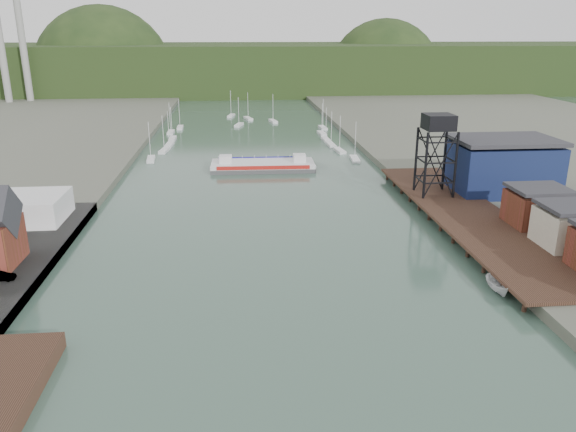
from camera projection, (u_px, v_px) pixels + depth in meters
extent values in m
plane|color=#314C40|center=(287.00, 382.00, 56.38)|extent=(600.00, 600.00, 0.00)
cube|color=black|center=(468.00, 214.00, 101.59)|extent=(14.00, 70.00, 0.50)
cylinder|color=black|center=(435.00, 221.00, 101.41)|extent=(0.60, 0.60, 2.20)
cylinder|color=black|center=(499.00, 219.00, 102.47)|extent=(0.60, 0.60, 2.20)
cube|color=silver|center=(12.00, 208.00, 98.53)|extent=(18.00, 12.00, 4.50)
cylinder|color=black|center=(426.00, 166.00, 108.48)|extent=(0.50, 0.50, 13.00)
cylinder|color=black|center=(456.00, 165.00, 109.01)|extent=(0.50, 0.50, 13.00)
cylinder|color=black|center=(416.00, 159.00, 114.15)|extent=(0.50, 0.50, 13.00)
cylinder|color=black|center=(445.00, 159.00, 114.68)|extent=(0.50, 0.50, 13.00)
cube|color=black|center=(439.00, 122.00, 109.06)|extent=(5.50, 5.50, 3.00)
cube|color=#0D163B|center=(502.00, 168.00, 115.44)|extent=(20.00, 14.00, 10.00)
cube|color=#2D2D33|center=(505.00, 140.00, 113.59)|extent=(20.50, 14.50, 0.80)
cube|color=beige|center=(570.00, 230.00, 85.48)|extent=(9.00, 8.00, 6.00)
cube|color=#532A17|center=(537.00, 210.00, 94.93)|extent=(9.00, 8.00, 6.00)
cube|color=silver|center=(151.00, 159.00, 152.03)|extent=(2.67, 7.65, 0.90)
cube|color=silver|center=(164.00, 151.00, 163.01)|extent=(2.81, 7.67, 0.90)
cube|color=silver|center=(170.00, 145.00, 171.44)|extent=(2.35, 7.59, 0.90)
cube|color=silver|center=(173.00, 139.00, 180.80)|extent=(2.01, 7.50, 0.90)
cube|color=silver|center=(171.00, 132.00, 192.21)|extent=(2.00, 7.50, 0.90)
cube|color=silver|center=(180.00, 128.00, 201.72)|extent=(2.16, 7.54, 0.90)
cube|color=silver|center=(355.00, 159.00, 152.31)|extent=(2.53, 7.62, 0.90)
cube|color=silver|center=(339.00, 151.00, 162.97)|extent=(2.76, 7.67, 0.90)
cube|color=silver|center=(331.00, 145.00, 171.18)|extent=(2.22, 7.56, 0.90)
cube|color=silver|center=(326.00, 140.00, 179.67)|extent=(2.18, 7.54, 0.90)
cube|color=silver|center=(322.00, 133.00, 190.19)|extent=(2.46, 7.61, 0.90)
cube|color=silver|center=(323.00, 128.00, 201.35)|extent=(2.48, 7.61, 0.90)
cube|color=silver|center=(239.00, 125.00, 207.21)|extent=(3.78, 7.76, 0.90)
cube|color=silver|center=(273.00, 121.00, 215.94)|extent=(3.31, 7.74, 0.90)
cube|color=silver|center=(248.00, 118.00, 222.67)|extent=(3.76, 7.76, 0.90)
cube|color=silver|center=(231.00, 116.00, 229.63)|extent=(3.40, 7.74, 0.90)
cylinder|color=gray|center=(0.00, 39.00, 254.58)|extent=(3.20, 3.20, 60.00)
cylinder|color=gray|center=(22.00, 39.00, 260.02)|extent=(3.20, 3.20, 60.00)
cube|color=black|center=(241.00, 68.00, 336.14)|extent=(500.00, 120.00, 28.00)
sphere|color=black|center=(105.00, 76.00, 330.32)|extent=(80.00, 80.00, 80.00)
sphere|color=black|center=(383.00, 76.00, 355.45)|extent=(70.00, 70.00, 70.00)
cube|color=#454547|center=(263.00, 167.00, 142.37)|extent=(26.16, 10.97, 1.04)
cube|color=silver|center=(263.00, 164.00, 142.08)|extent=(26.16, 10.97, 0.83)
cube|color=red|center=(263.00, 168.00, 137.05)|extent=(22.81, 0.69, 0.93)
cube|color=navy|center=(262.00, 159.00, 146.97)|extent=(22.81, 0.69, 0.93)
cube|color=silver|center=(226.00, 160.00, 141.07)|extent=(3.18, 3.18, 2.07)
cube|color=silver|center=(299.00, 158.00, 142.31)|extent=(3.18, 3.18, 2.07)
imported|color=silver|center=(498.00, 286.00, 75.07)|extent=(2.19, 5.39, 2.06)
imported|color=#999999|center=(1.00, 277.00, 75.15)|extent=(3.77, 1.56, 1.21)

